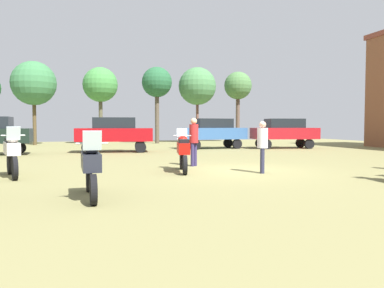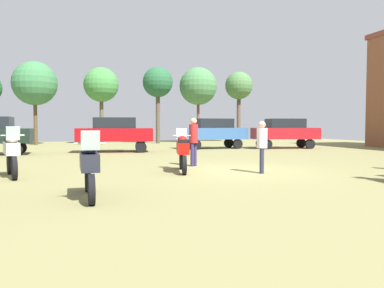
{
  "view_description": "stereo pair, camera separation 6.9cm",
  "coord_description": "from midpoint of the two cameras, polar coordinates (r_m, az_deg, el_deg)",
  "views": [
    {
      "loc": [
        -5.05,
        -11.62,
        1.56
      ],
      "look_at": [
        -0.56,
        3.72,
        0.76
      ],
      "focal_mm": 34.61,
      "sensor_mm": 36.0,
      "label": 1
    },
    {
      "loc": [
        -4.98,
        -11.64,
        1.56
      ],
      "look_at": [
        -0.56,
        3.72,
        0.76
      ],
      "focal_mm": 34.61,
      "sensor_mm": 36.0,
      "label": 2
    }
  ],
  "objects": [
    {
      "name": "tree_7",
      "position": [
        31.89,
        -14.01,
        8.78
      ],
      "size": [
        2.86,
        2.86,
        6.36
      ],
      "color": "#4D4A36",
      "rests_on": "ground"
    },
    {
      "name": "car_5",
      "position": [
        24.78,
        3.12,
        1.99
      ],
      "size": [
        4.38,
        2.0,
        2.0
      ],
      "rotation": [
        0.0,
        0.0,
        1.62
      ],
      "color": "black",
      "rests_on": "ground"
    },
    {
      "name": "person_1",
      "position": [
        12.12,
        10.65,
        0.15
      ],
      "size": [
        0.46,
        0.46,
        1.68
      ],
      "rotation": [
        0.0,
        0.0,
        1.09
      ],
      "color": "#282941",
      "rests_on": "ground"
    },
    {
      "name": "tree_5",
      "position": [
        31.98,
        -23.26,
        8.56
      ],
      "size": [
        3.45,
        3.45,
        6.59
      ],
      "color": "#4C3D24",
      "rests_on": "ground"
    },
    {
      "name": "tree_1",
      "position": [
        33.77,
        0.77,
        8.86
      ],
      "size": [
        3.38,
        3.38,
        6.79
      ],
      "color": "brown",
      "rests_on": "ground"
    },
    {
      "name": "motorcycle_5",
      "position": [
        8.11,
        -15.56,
        -3.12
      ],
      "size": [
        0.62,
        2.16,
        1.44
      ],
      "rotation": [
        0.0,
        0.0,
        3.18
      ],
      "color": "black",
      "rests_on": "ground"
    },
    {
      "name": "tree_3",
      "position": [
        35.57,
        7.04,
        8.76
      ],
      "size": [
        2.6,
        2.6,
        6.62
      ],
      "color": "brown",
      "rests_on": "ground"
    },
    {
      "name": "tree_4",
      "position": [
        32.47,
        -5.49,
        9.31
      ],
      "size": [
        2.6,
        2.6,
        6.59
      ],
      "color": "#4E4336",
      "rests_on": "ground"
    },
    {
      "name": "motorcycle_2",
      "position": [
        12.25,
        -26.15,
        -1.17
      ],
      "size": [
        0.78,
        2.16,
        1.51
      ],
      "rotation": [
        0.0,
        0.0,
        3.4
      ],
      "color": "black",
      "rests_on": "ground"
    },
    {
      "name": "person_3",
      "position": [
        13.98,
        0.13,
        0.95
      ],
      "size": [
        0.48,
        0.48,
        1.83
      ],
      "rotation": [
        0.0,
        0.0,
        3.8
      ],
      "color": "#2D254C",
      "rests_on": "ground"
    },
    {
      "name": "car_4",
      "position": [
        25.78,
        13.95,
        1.95
      ],
      "size": [
        4.54,
        2.49,
        2.0
      ],
      "rotation": [
        0.0,
        0.0,
        1.4
      ],
      "color": "black",
      "rests_on": "ground"
    },
    {
      "name": "motorcycle_1",
      "position": [
        12.29,
        -1.53,
        -1.01
      ],
      "size": [
        0.7,
        2.1,
        1.45
      ],
      "rotation": [
        0.0,
        0.0,
        -0.19
      ],
      "color": "black",
      "rests_on": "ground"
    },
    {
      "name": "ground_plane",
      "position": [
        12.76,
        6.97,
        -4.13
      ],
      "size": [
        44.0,
        52.0,
        0.02
      ],
      "color": "olive"
    },
    {
      "name": "car_2",
      "position": [
        21.88,
        -11.9,
        1.82
      ],
      "size": [
        4.5,
        2.34,
        2.0
      ],
      "rotation": [
        0.0,
        0.0,
        1.44
      ],
      "color": "black",
      "rests_on": "ground"
    }
  ]
}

